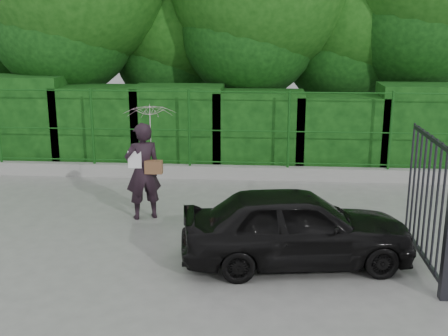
{
  "coord_description": "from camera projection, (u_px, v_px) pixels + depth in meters",
  "views": [
    {
      "loc": [
        2.16,
        -8.24,
        3.62
      ],
      "look_at": [
        1.45,
        1.3,
        1.1
      ],
      "focal_mm": 45.0,
      "sensor_mm": 36.0,
      "label": 1
    }
  ],
  "objects": [
    {
      "name": "fence",
      "position": [
        182.0,
        128.0,
        13.04
      ],
      "size": [
        14.13,
        0.06,
        1.8
      ],
      "color": "#134A13",
      "rests_on": "kerb"
    },
    {
      "name": "kerb",
      "position": [
        173.0,
        171.0,
        13.33
      ],
      "size": [
        14.0,
        0.25,
        0.3
      ],
      "primitive_type": "cube",
      "color": "#9E9E99",
      "rests_on": "ground"
    },
    {
      "name": "gate",
      "position": [
        442.0,
        204.0,
        7.69
      ],
      "size": [
        0.22,
        2.33,
        2.36
      ],
      "color": "#222228",
      "rests_on": "ground"
    },
    {
      "name": "car",
      "position": [
        297.0,
        227.0,
        8.5
      ],
      "size": [
        3.66,
        1.89,
        1.19
      ],
      "primitive_type": "imported",
      "rotation": [
        0.0,
        0.0,
        1.71
      ],
      "color": "black",
      "rests_on": "ground"
    },
    {
      "name": "woman",
      "position": [
        147.0,
        145.0,
        10.3
      ],
      "size": [
        1.02,
        0.97,
        2.16
      ],
      "color": "black",
      "rests_on": "ground"
    },
    {
      "name": "ground",
      "position": [
        128.0,
        253.0,
        9.03
      ],
      "size": [
        80.0,
        80.0,
        0.0
      ],
      "primitive_type": "plane",
      "color": "gray"
    },
    {
      "name": "hedge",
      "position": [
        177.0,
        127.0,
        14.07
      ],
      "size": [
        14.2,
        1.2,
        2.28
      ],
      "color": "black",
      "rests_on": "ground"
    }
  ]
}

